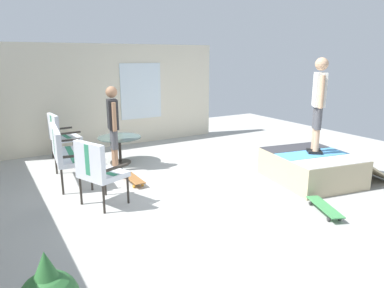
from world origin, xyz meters
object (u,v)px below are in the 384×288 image
(skate_ramp, at_px, (312,167))
(person_skater, at_px, (319,99))
(patio_table, at_px, (120,145))
(skateboard_spare, at_px, (324,207))
(patio_chair_by_wall, at_px, (97,168))
(patio_bench, at_px, (64,150))
(person_watching, at_px, (113,122))
(patio_chair_near_house, at_px, (60,133))
(skateboard_by_bench, at_px, (132,178))

(skate_ramp, relative_size, person_skater, 1.32)
(patio_table, distance_m, skateboard_spare, 4.28)
(patio_chair_by_wall, distance_m, person_skater, 3.94)
(patio_bench, xyz_separation_m, person_watching, (0.27, -1.01, 0.35))
(skate_ramp, distance_m, person_skater, 1.25)
(patio_chair_by_wall, bearing_deg, patio_chair_near_house, -0.86)
(person_watching, bearing_deg, skate_ramp, -131.03)
(patio_chair_by_wall, relative_size, skateboard_spare, 1.25)
(patio_table, bearing_deg, patio_chair_by_wall, 151.92)
(patio_bench, relative_size, person_skater, 0.77)
(patio_bench, bearing_deg, skateboard_by_bench, -121.16)
(patio_table, bearing_deg, person_watching, 147.22)
(patio_chair_near_house, distance_m, patio_chair_by_wall, 2.88)
(skate_ramp, relative_size, skateboard_by_bench, 2.78)
(patio_chair_by_wall, bearing_deg, skateboard_spare, -124.99)
(patio_chair_by_wall, distance_m, skateboard_by_bench, 1.22)
(patio_bench, distance_m, person_watching, 1.10)
(patio_bench, distance_m, skateboard_by_bench, 1.30)
(skate_ramp, bearing_deg, patio_table, 42.32)
(skateboard_by_bench, bearing_deg, skateboard_spare, -143.98)
(patio_table, height_order, person_skater, person_skater)
(patio_table, bearing_deg, person_skater, -136.75)
(patio_chair_by_wall, xyz_separation_m, person_watching, (1.61, -0.82, 0.36))
(skate_ramp, xyz_separation_m, skateboard_by_bench, (1.61, 2.86, -0.17))
(patio_table, bearing_deg, skateboard_by_bench, 169.22)
(patio_bench, xyz_separation_m, skateboard_spare, (-3.27, -2.94, -0.53))
(patio_chair_near_house, bearing_deg, patio_table, -130.96)
(patio_chair_by_wall, xyz_separation_m, skateboard_spare, (-1.93, -2.75, -0.53))
(person_watching, height_order, person_skater, person_skater)
(patio_chair_near_house, relative_size, person_skater, 0.60)
(patio_bench, xyz_separation_m, person_skater, (-2.19, -3.93, 0.89))
(skateboard_spare, bearing_deg, patio_bench, 42.01)
(patio_chair_near_house, xyz_separation_m, person_watching, (-1.27, -0.77, 0.36))
(skate_ramp, distance_m, skateboard_by_bench, 3.29)
(person_watching, height_order, skateboard_by_bench, person_watching)
(skate_ramp, xyz_separation_m, person_skater, (0.03, -0.06, 1.24))
(patio_chair_near_house, relative_size, patio_table, 1.13)
(patio_chair_by_wall, height_order, skateboard_spare, patio_chair_by_wall)
(person_watching, distance_m, skateboard_by_bench, 1.25)
(skate_ramp, xyz_separation_m, patio_table, (2.88, 2.62, 0.15))
(person_skater, height_order, skateboard_by_bench, person_skater)
(person_watching, xyz_separation_m, skateboard_by_bench, (-0.88, -0.01, -0.88))
(patio_chair_near_house, bearing_deg, skateboard_spare, -150.59)
(skate_ramp, relative_size, patio_chair_near_house, 2.18)
(skate_ramp, distance_m, person_watching, 3.86)
(patio_chair_near_house, distance_m, patio_table, 1.37)
(patio_chair_near_house, height_order, patio_chair_by_wall, same)
(skate_ramp, relative_size, person_watching, 1.34)
(patio_table, bearing_deg, skate_ramp, -137.68)
(patio_bench, bearing_deg, person_skater, -119.14)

